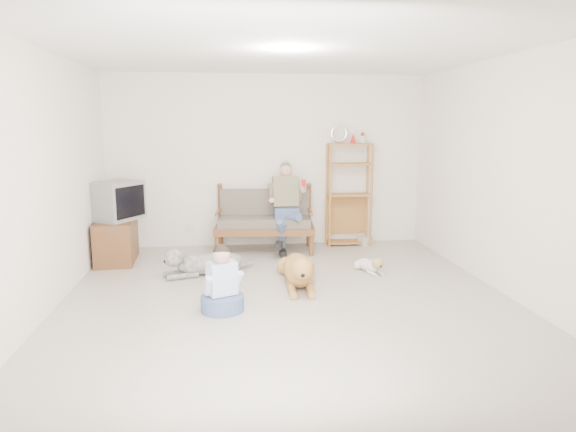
{
  "coord_description": "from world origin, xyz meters",
  "views": [
    {
      "loc": [
        -0.67,
        -5.4,
        1.94
      ],
      "look_at": [
        0.12,
        1.0,
        0.77
      ],
      "focal_mm": 32.0,
      "sensor_mm": 36.0,
      "label": 1
    }
  ],
  "objects": [
    {
      "name": "wall_outlet",
      "position": [
        -1.25,
        2.73,
        0.3
      ],
      "size": [
        0.12,
        0.02,
        0.08
      ],
      "primitive_type": "cube",
      "color": "silver",
      "rests_on": "ground"
    },
    {
      "name": "ceiling",
      "position": [
        0.0,
        0.0,
        2.7
      ],
      "size": [
        5.5,
        5.5,
        0.0
      ],
      "primitive_type": "plane",
      "rotation": [
        3.14,
        0.0,
        0.0
      ],
      "color": "white",
      "rests_on": "ground"
    },
    {
      "name": "book_stack",
      "position": [
        1.57,
        2.49,
        0.07
      ],
      "size": [
        0.25,
        0.22,
        0.13
      ],
      "primitive_type": "cube",
      "rotation": [
        0.0,
        0.0,
        0.42
      ],
      "color": "silver",
      "rests_on": "ground"
    },
    {
      "name": "wall_left",
      "position": [
        -2.5,
        0.0,
        1.35
      ],
      "size": [
        0.0,
        5.5,
        5.5
      ],
      "primitive_type": "plane",
      "rotation": [
        1.57,
        0.0,
        1.57
      ],
      "color": "silver",
      "rests_on": "ground"
    },
    {
      "name": "floor",
      "position": [
        0.0,
        0.0,
        0.0
      ],
      "size": [
        5.5,
        5.5,
        0.0
      ],
      "primitive_type": "plane",
      "color": "beige",
      "rests_on": "ground"
    },
    {
      "name": "etagere",
      "position": [
        1.29,
        2.55,
        0.84
      ],
      "size": [
        0.73,
        0.32,
        1.92
      ],
      "color": "#AF7737",
      "rests_on": "ground"
    },
    {
      "name": "man",
      "position": [
        0.23,
        2.16,
        0.62
      ],
      "size": [
        0.52,
        0.74,
        1.19
      ],
      "color": "#526297",
      "rests_on": "loveseat"
    },
    {
      "name": "child",
      "position": [
        -0.72,
        -0.22,
        0.26
      ],
      "size": [
        0.45,
        0.45,
        0.72
      ],
      "rotation": [
        0.0,
        0.0,
        0.42
      ],
      "color": "#526297",
      "rests_on": "ground"
    },
    {
      "name": "shaggy_dog",
      "position": [
        -0.98,
        1.13,
        0.15
      ],
      "size": [
        1.23,
        0.58,
        0.38
      ],
      "rotation": [
        0.0,
        0.0,
        -1.23
      ],
      "color": "silver",
      "rests_on": "ground"
    },
    {
      "name": "terrier",
      "position": [
        1.21,
        0.95,
        0.1
      ],
      "size": [
        0.31,
        0.61,
        0.24
      ],
      "rotation": [
        0.0,
        0.0,
        0.32
      ],
      "color": "silver",
      "rests_on": "ground"
    },
    {
      "name": "golden_retriever",
      "position": [
        0.2,
        0.57,
        0.18
      ],
      "size": [
        0.42,
        1.47,
        0.44
      ],
      "rotation": [
        0.0,
        0.0,
        -0.06
      ],
      "color": "#B4703E",
      "rests_on": "ground"
    },
    {
      "name": "tv_stand",
      "position": [
        -2.23,
        1.94,
        0.3
      ],
      "size": [
        0.54,
        0.92,
        0.6
      ],
      "rotation": [
        0.0,
        0.0,
        0.05
      ],
      "color": "brown",
      "rests_on": "ground"
    },
    {
      "name": "wall_right",
      "position": [
        2.5,
        0.0,
        1.35
      ],
      "size": [
        0.0,
        5.5,
        5.5
      ],
      "primitive_type": "plane",
      "rotation": [
        1.57,
        0.0,
        -1.57
      ],
      "color": "silver",
      "rests_on": "ground"
    },
    {
      "name": "wall_front",
      "position": [
        0.0,
        -2.75,
        1.35
      ],
      "size": [
        5.0,
        0.0,
        5.0
      ],
      "primitive_type": "plane",
      "rotation": [
        -1.57,
        0.0,
        0.0
      ],
      "color": "silver",
      "rests_on": "ground"
    },
    {
      "name": "loveseat",
      "position": [
        -0.09,
        2.36,
        0.49
      ],
      "size": [
        1.56,
        0.84,
        0.95
      ],
      "rotation": [
        0.0,
        0.0,
        -0.09
      ],
      "color": "brown",
      "rests_on": "ground"
    },
    {
      "name": "wall_back",
      "position": [
        0.0,
        2.75,
        1.35
      ],
      "size": [
        5.0,
        0.0,
        5.0
      ],
      "primitive_type": "plane",
      "rotation": [
        1.57,
        0.0,
        0.0
      ],
      "color": "silver",
      "rests_on": "ground"
    },
    {
      "name": "crt_tv",
      "position": [
        -2.19,
        1.97,
        0.87
      ],
      "size": [
        0.79,
        0.83,
        0.54
      ],
      "rotation": [
        0.0,
        0.0,
        -0.56
      ],
      "color": "gray",
      "rests_on": "tv_stand"
    }
  ]
}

